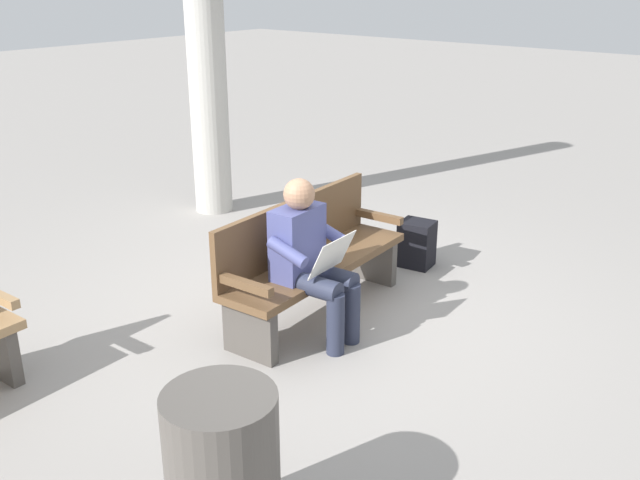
{
  "coord_description": "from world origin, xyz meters",
  "views": [
    {
      "loc": [
        3.84,
        3.2,
        2.52
      ],
      "look_at": [
        0.16,
        0.15,
        0.7
      ],
      "focal_mm": 40.14,
      "sensor_mm": 36.0,
      "label": 1
    }
  ],
  "objects": [
    {
      "name": "backpack",
      "position": [
        -1.32,
        0.06,
        0.21
      ],
      "size": [
        0.32,
        0.33,
        0.42
      ],
      "rotation": [
        0.0,
        0.0,
        1.73
      ],
      "color": "black",
      "rests_on": "ground"
    },
    {
      "name": "trash_bin",
      "position": [
        2.1,
        1.19,
        0.4
      ],
      "size": [
        0.52,
        0.52,
        0.81
      ],
      "primitive_type": "cylinder",
      "color": "#514C47",
      "rests_on": "ground"
    },
    {
      "name": "bench_near",
      "position": [
        0.01,
        -0.07,
        0.46
      ],
      "size": [
        1.83,
        0.61,
        0.9
      ],
      "rotation": [
        0.0,
        0.0,
        0.07
      ],
      "color": "brown",
      "rests_on": "ground"
    },
    {
      "name": "support_pillar",
      "position": [
        -1.25,
        -2.55,
        2.08
      ],
      "size": [
        0.4,
        0.4,
        4.15
      ],
      "primitive_type": "cylinder",
      "color": "#B2AFA8",
      "rests_on": "ground"
    },
    {
      "name": "person_seated",
      "position": [
        0.31,
        0.18,
        0.63
      ],
      "size": [
        0.59,
        0.59,
        1.18
      ],
      "rotation": [
        0.0,
        0.0,
        0.07
      ],
      "color": "#474C84",
      "rests_on": "ground"
    },
    {
      "name": "ground_plane",
      "position": [
        0.0,
        0.0,
        0.0
      ],
      "size": [
        40.0,
        40.0,
        0.0
      ],
      "primitive_type": "plane",
      "color": "gray"
    }
  ]
}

